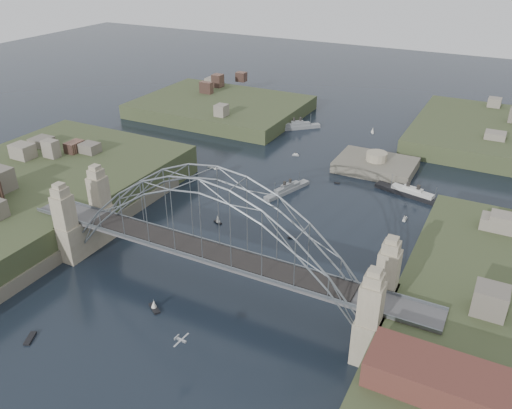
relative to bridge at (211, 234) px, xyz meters
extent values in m
plane|color=black|center=(0.00, 0.00, -12.32)|extent=(500.00, 500.00, 0.00)
cube|color=#515154|center=(0.00, 0.00, -4.32)|extent=(84.00, 6.00, 0.70)
cube|color=slate|center=(0.00, -3.00, -3.77)|extent=(84.00, 0.25, 0.50)
cube|color=slate|center=(0.00, 3.00, -3.77)|extent=(84.00, 0.25, 0.50)
cube|color=black|center=(0.00, 0.00, -3.77)|extent=(55.20, 5.20, 0.35)
cube|color=gray|center=(-31.50, -5.00, -3.47)|extent=(3.40, 3.40, 17.70)
cube|color=gray|center=(-31.50, 5.00, -3.47)|extent=(3.40, 3.40, 17.70)
cube|color=gray|center=(31.50, -5.00, -3.47)|extent=(3.40, 3.40, 17.70)
cube|color=gray|center=(31.50, 5.00, -3.47)|extent=(3.40, 3.40, 17.70)
cube|color=gray|center=(-31.50, 0.00, -8.32)|extent=(4.08, 13.80, 8.00)
cube|color=gray|center=(31.50, 0.00, -8.32)|extent=(4.08, 13.80, 8.00)
cube|color=#374224|center=(-58.00, 0.00, -10.32)|extent=(50.00, 90.00, 12.00)
cube|color=#5D584A|center=(-35.50, 0.00, -11.32)|extent=(6.00, 70.00, 4.00)
cube|color=#5D584A|center=(35.50, 0.00, -11.32)|extent=(6.00, 70.00, 4.00)
cube|color=#374224|center=(-55.00, 95.00, -11.82)|extent=(60.00, 45.00, 9.00)
cube|color=#5D584A|center=(12.00, 70.00, -12.82)|extent=(22.00, 16.00, 7.00)
cylinder|color=gray|center=(12.00, 70.00, -8.12)|extent=(6.00, 6.00, 2.40)
cube|color=#592D26|center=(44.00, -14.00, -2.32)|extent=(20.00, 8.00, 4.00)
cube|color=gray|center=(-4.70, 44.97, -11.98)|extent=(6.92, 15.39, 1.38)
cube|color=gray|center=(-4.70, 44.97, -10.94)|extent=(4.20, 8.60, 1.04)
cube|color=gray|center=(-4.70, 44.97, -10.17)|extent=(2.32, 4.05, 0.69)
cylinder|color=black|center=(-5.05, 43.94, -9.56)|extent=(0.75, 0.75, 1.38)
cylinder|color=black|center=(-4.35, 46.00, -9.56)|extent=(0.75, 0.75, 1.38)
cylinder|color=slate|center=(-6.18, 40.55, -9.73)|extent=(0.14, 0.14, 3.45)
cylinder|color=slate|center=(-3.21, 49.39, -9.73)|extent=(0.14, 0.14, 3.45)
cube|color=gray|center=(-22.24, 92.03, -11.91)|extent=(13.76, 12.80, 1.65)
cube|color=gray|center=(-22.24, 92.03, -10.67)|extent=(7.87, 7.38, 1.24)
cube|color=gray|center=(-22.24, 92.03, -9.74)|extent=(3.90, 3.70, 0.83)
cylinder|color=black|center=(-23.10, 91.25, -9.02)|extent=(0.82, 0.82, 1.65)
cylinder|color=black|center=(-21.38, 92.81, -9.02)|extent=(0.82, 0.82, 1.65)
cylinder|color=slate|center=(-25.91, 88.69, -9.22)|extent=(0.17, 0.17, 4.13)
cylinder|color=slate|center=(-18.57, 95.37, -9.22)|extent=(0.17, 0.17, 4.13)
cube|color=black|center=(25.29, 57.51, -11.95)|extent=(20.39, 7.36, 1.48)
cube|color=silver|center=(25.29, 57.51, -10.85)|extent=(11.34, 4.59, 1.11)
cube|color=silver|center=(25.29, 57.51, -10.02)|extent=(5.29, 2.65, 0.74)
cylinder|color=black|center=(23.90, 57.84, -9.37)|extent=(1.00, 1.00, 1.48)
cylinder|color=black|center=(26.67, 57.19, -9.37)|extent=(1.00, 1.00, 1.48)
cylinder|color=slate|center=(19.36, 58.92, -9.56)|extent=(0.15, 0.15, 3.69)
cylinder|color=slate|center=(31.21, 56.11, -9.56)|extent=(0.15, 0.15, 3.69)
cube|color=#ABAEB2|center=(6.51, -19.48, -6.84)|extent=(1.81, 0.44, 0.31)
cube|color=#ABAEB2|center=(6.51, -19.48, -6.79)|extent=(0.54, 3.60, 0.07)
cube|color=#ABAEB2|center=(5.62, -19.42, -6.67)|extent=(0.25, 1.13, 0.39)
cube|color=silver|center=(-12.47, 22.35, -12.17)|extent=(2.35, 1.49, 0.45)
cylinder|color=slate|center=(-12.47, 22.35, -11.12)|extent=(0.08, 0.08, 2.20)
cone|color=silver|center=(-12.47, 22.35, -11.12)|extent=(1.52, 1.38, 1.92)
cube|color=silver|center=(5.81, 24.06, -12.17)|extent=(1.64, 1.29, 0.45)
cube|color=silver|center=(-6.29, -10.22, -12.17)|extent=(3.38, 2.72, 0.45)
cylinder|color=slate|center=(-6.29, -10.22, -11.12)|extent=(0.08, 0.08, 2.20)
cone|color=silver|center=(-6.29, -10.22, -11.12)|extent=(1.58, 1.51, 1.92)
cube|color=silver|center=(26.56, 44.27, -12.17)|extent=(0.75, 2.15, 0.45)
cube|color=silver|center=(26.56, 44.27, -11.77)|extent=(0.63, 1.29, 0.40)
cylinder|color=black|center=(26.56, 44.27, -11.32)|extent=(0.16, 0.16, 0.70)
cube|color=silver|center=(-30.30, 49.39, -12.17)|extent=(3.66, 1.49, 0.45)
cube|color=silver|center=(5.30, 55.97, -12.17)|extent=(1.44, 0.54, 0.45)
cube|color=silver|center=(-12.80, 69.18, -12.17)|extent=(2.15, 1.17, 0.45)
cube|color=silver|center=(-12.80, 69.18, -11.77)|extent=(1.33, 0.87, 0.40)
cylinder|color=black|center=(-12.80, 69.18, -11.32)|extent=(0.16, 0.16, 0.70)
cube|color=silver|center=(34.84, 11.48, -12.17)|extent=(2.69, 1.41, 0.45)
cylinder|color=slate|center=(34.84, 11.48, -11.12)|extent=(0.08, 0.08, 2.20)
cone|color=silver|center=(34.84, 11.48, -11.12)|extent=(1.44, 1.26, 1.92)
cube|color=silver|center=(-20.12, -26.29, -12.17)|extent=(2.34, 3.32, 0.45)
cube|color=silver|center=(2.49, 99.91, -12.17)|extent=(1.23, 1.69, 0.45)
cylinder|color=slate|center=(2.49, 99.91, -11.12)|extent=(0.08, 0.08, 2.20)
cone|color=silver|center=(2.49, 99.91, -11.12)|extent=(1.46, 1.56, 1.92)
camera|label=1|loc=(44.67, -68.01, 48.68)|focal=36.31mm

